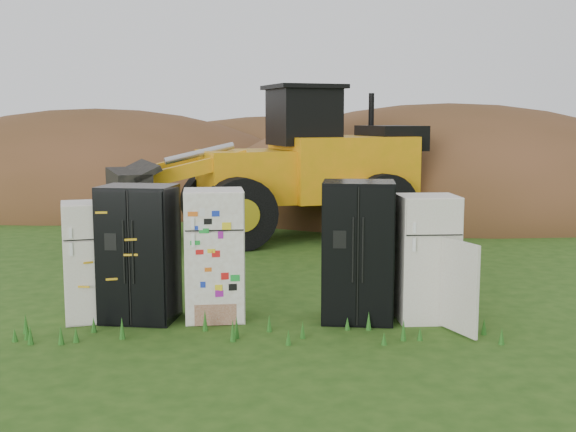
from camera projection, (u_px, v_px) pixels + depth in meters
name	position (u px, v px, depth m)	size (l,w,h in m)	color
ground	(258.00, 319.00, 10.20)	(120.00, 120.00, 0.00)	#254913
fridge_leftmost	(91.00, 261.00, 10.10)	(0.73, 0.70, 1.66)	silver
fridge_black_side	(139.00, 253.00, 10.05)	(0.99, 0.78, 1.90)	black
fridge_sticker	(214.00, 255.00, 10.12)	(0.82, 0.75, 1.83)	white
fridge_black_right	(358.00, 251.00, 10.05)	(0.98, 0.82, 1.96)	black
fridge_open_door	(426.00, 258.00, 10.07)	(0.80, 0.74, 1.76)	silver
wheel_loader	(267.00, 162.00, 16.75)	(7.41, 3.00, 3.58)	orange
dirt_mound_right	(446.00, 209.00, 22.53)	(15.34, 11.25, 6.54)	#4B3118
dirt_mound_left	(98.00, 201.00, 24.60)	(15.09, 11.31, 6.27)	#4B3118
dirt_mound_back	(286.00, 190.00, 28.57)	(15.92, 10.62, 5.81)	#4B3118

